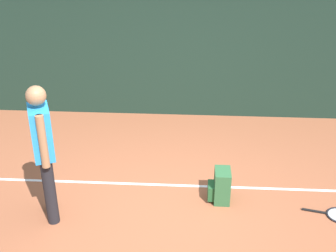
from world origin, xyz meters
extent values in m
plane|color=#9E5638|center=(0.00, 0.00, 0.00)|extent=(12.00, 12.00, 0.00)
cube|color=#192D23|center=(0.00, 3.00, 1.29)|extent=(10.00, 0.10, 2.59)
cube|color=white|center=(0.00, 0.60, 0.00)|extent=(9.00, 0.05, 0.00)
cylinder|color=black|center=(-1.34, -0.27, 0.42)|extent=(0.14, 0.14, 0.85)
cylinder|color=black|center=(-1.43, -0.04, 0.42)|extent=(0.14, 0.14, 0.85)
cube|color=#268CD8|center=(-1.39, -0.15, 1.15)|extent=(0.36, 0.45, 0.60)
sphere|color=#9E704C|center=(-1.39, -0.15, 1.59)|extent=(0.22, 0.22, 0.22)
cylinder|color=#9E704C|center=(-1.30, -0.36, 1.14)|extent=(0.09, 0.09, 0.62)
cylinder|color=#9E704C|center=(-1.47, 0.05, 1.14)|extent=(0.09, 0.09, 0.62)
cylinder|color=black|center=(1.85, 0.12, 0.01)|extent=(0.30, 0.10, 0.03)
cube|color=#2D6038|center=(0.70, 0.30, 0.22)|extent=(0.20, 0.30, 0.44)
cube|color=#23562D|center=(0.56, 0.30, 0.14)|extent=(0.08, 0.22, 0.20)
camera|label=1|loc=(0.29, -4.32, 3.30)|focal=45.76mm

